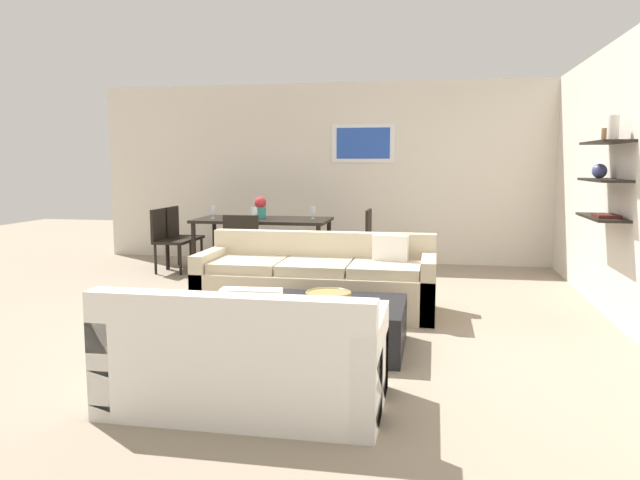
{
  "coord_description": "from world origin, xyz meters",
  "views": [
    {
      "loc": [
        1.31,
        -5.69,
        1.52
      ],
      "look_at": [
        0.2,
        0.2,
        0.75
      ],
      "focal_mm": 34.24,
      "sensor_mm": 36.0,
      "label": 1
    }
  ],
  "objects_px": {
    "decorative_bowl": "(328,297)",
    "sofa_beige": "(318,283)",
    "dining_chair_left_far": "(179,233)",
    "dining_chair_foot": "(244,245)",
    "centerpiece_vase": "(260,207)",
    "wine_glass_left_near": "(213,210)",
    "dining_chair_right_far": "(360,237)",
    "coffee_table": "(333,325)",
    "wine_glass_foot": "(254,211)",
    "dining_table": "(263,224)",
    "wine_glass_right_far": "(313,210)",
    "dining_chair_left_near": "(167,236)",
    "loveseat_white": "(247,360)"
  },
  "relations": [
    {
      "from": "wine_glass_right_far",
      "to": "centerpiece_vase",
      "type": "bearing_deg",
      "value": -174.52
    },
    {
      "from": "wine_glass_left_near",
      "to": "wine_glass_foot",
      "type": "bearing_deg",
      "value": -22.59
    },
    {
      "from": "dining_table",
      "to": "dining_chair_foot",
      "type": "height_order",
      "value": "dining_chair_foot"
    },
    {
      "from": "loveseat_white",
      "to": "dining_chair_foot",
      "type": "relative_size",
      "value": 1.91
    },
    {
      "from": "dining_table",
      "to": "centerpiece_vase",
      "type": "bearing_deg",
      "value": 135.96
    },
    {
      "from": "wine_glass_right_far",
      "to": "coffee_table",
      "type": "bearing_deg",
      "value": -75.99
    },
    {
      "from": "coffee_table",
      "to": "dining_chair_left_far",
      "type": "xyz_separation_m",
      "value": [
        -2.83,
        3.43,
        0.31
      ]
    },
    {
      "from": "centerpiece_vase",
      "to": "wine_glass_left_near",
      "type": "bearing_deg",
      "value": -166.18
    },
    {
      "from": "coffee_table",
      "to": "wine_glass_right_far",
      "type": "distance_m",
      "value": 3.5
    },
    {
      "from": "loveseat_white",
      "to": "dining_chair_right_far",
      "type": "xyz_separation_m",
      "value": [
        0.14,
        4.7,
        0.21
      ]
    },
    {
      "from": "decorative_bowl",
      "to": "wine_glass_left_near",
      "type": "bearing_deg",
      "value": 124.73
    },
    {
      "from": "loveseat_white",
      "to": "dining_chair_left_far",
      "type": "xyz_separation_m",
      "value": [
        -2.5,
        4.7,
        0.21
      ]
    },
    {
      "from": "wine_glass_left_near",
      "to": "dining_chair_left_far",
      "type": "bearing_deg",
      "value": 153.7
    },
    {
      "from": "dining_chair_left_near",
      "to": "dining_chair_foot",
      "type": "xyz_separation_m",
      "value": [
        1.32,
        -0.66,
        0.0
      ]
    },
    {
      "from": "dining_table",
      "to": "centerpiece_vase",
      "type": "height_order",
      "value": "centerpiece_vase"
    },
    {
      "from": "sofa_beige",
      "to": "decorative_bowl",
      "type": "bearing_deg",
      "value": -75.14
    },
    {
      "from": "sofa_beige",
      "to": "decorative_bowl",
      "type": "distance_m",
      "value": 1.28
    },
    {
      "from": "loveseat_white",
      "to": "decorative_bowl",
      "type": "xyz_separation_m",
      "value": [
        0.29,
        1.28,
        0.14
      ]
    },
    {
      "from": "sofa_beige",
      "to": "dining_table",
      "type": "bearing_deg",
      "value": 120.01
    },
    {
      "from": "dining_chair_right_far",
      "to": "centerpiece_vase",
      "type": "distance_m",
      "value": 1.43
    },
    {
      "from": "dining_chair_left_far",
      "to": "dining_chair_foot",
      "type": "relative_size",
      "value": 1.0
    },
    {
      "from": "loveseat_white",
      "to": "dining_table",
      "type": "bearing_deg",
      "value": 104.72
    },
    {
      "from": "dining_chair_right_far",
      "to": "wine_glass_left_near",
      "type": "distance_m",
      "value": 2.05
    },
    {
      "from": "dining_table",
      "to": "dining_chair_foot",
      "type": "bearing_deg",
      "value": -90.0
    },
    {
      "from": "loveseat_white",
      "to": "coffee_table",
      "type": "height_order",
      "value": "loveseat_white"
    },
    {
      "from": "wine_glass_foot",
      "to": "loveseat_white",
      "type": "bearing_deg",
      "value": -73.93
    },
    {
      "from": "dining_chair_right_far",
      "to": "sofa_beige",
      "type": "bearing_deg",
      "value": -94.43
    },
    {
      "from": "dining_chair_left_far",
      "to": "wine_glass_left_near",
      "type": "xyz_separation_m",
      "value": [
        0.64,
        -0.32,
        0.37
      ]
    },
    {
      "from": "dining_chair_left_near",
      "to": "centerpiece_vase",
      "type": "bearing_deg",
      "value": 11.0
    },
    {
      "from": "wine_glass_right_far",
      "to": "wine_glass_foot",
      "type": "height_order",
      "value": "wine_glass_foot"
    },
    {
      "from": "wine_glass_right_far",
      "to": "loveseat_white",
      "type": "bearing_deg",
      "value": -83.75
    },
    {
      "from": "dining_chair_foot",
      "to": "wine_glass_foot",
      "type": "xyz_separation_m",
      "value": [
        -0.0,
        0.47,
        0.38
      ]
    },
    {
      "from": "dining_chair_foot",
      "to": "wine_glass_foot",
      "type": "relative_size",
      "value": 4.81
    },
    {
      "from": "centerpiece_vase",
      "to": "dining_chair_left_far",
      "type": "bearing_deg",
      "value": 172.79
    },
    {
      "from": "decorative_bowl",
      "to": "wine_glass_foot",
      "type": "relative_size",
      "value": 2.06
    },
    {
      "from": "dining_table",
      "to": "dining_chair_left_near",
      "type": "height_order",
      "value": "dining_chair_left_near"
    },
    {
      "from": "dining_chair_left_far",
      "to": "centerpiece_vase",
      "type": "relative_size",
      "value": 2.97
    },
    {
      "from": "wine_glass_left_near",
      "to": "dining_chair_right_far",
      "type": "bearing_deg",
      "value": 9.02
    },
    {
      "from": "dining_table",
      "to": "centerpiece_vase",
      "type": "distance_m",
      "value": 0.23
    },
    {
      "from": "dining_table",
      "to": "loveseat_white",
      "type": "bearing_deg",
      "value": -75.28
    },
    {
      "from": "decorative_bowl",
      "to": "dining_chair_left_near",
      "type": "distance_m",
      "value": 4.1
    },
    {
      "from": "sofa_beige",
      "to": "dining_chair_left_far",
      "type": "distance_m",
      "value": 3.3
    },
    {
      "from": "coffee_table",
      "to": "wine_glass_foot",
      "type": "relative_size",
      "value": 6.35
    },
    {
      "from": "coffee_table",
      "to": "dining_table",
      "type": "height_order",
      "value": "dining_table"
    },
    {
      "from": "decorative_bowl",
      "to": "sofa_beige",
      "type": "bearing_deg",
      "value": 104.86
    },
    {
      "from": "coffee_table",
      "to": "dining_table",
      "type": "distance_m",
      "value": 3.59
    },
    {
      "from": "dining_chair_left_far",
      "to": "wine_glass_foot",
      "type": "distance_m",
      "value": 1.49
    },
    {
      "from": "dining_table",
      "to": "wine_glass_foot",
      "type": "distance_m",
      "value": 0.44
    },
    {
      "from": "decorative_bowl",
      "to": "wine_glass_left_near",
      "type": "height_order",
      "value": "wine_glass_left_near"
    },
    {
      "from": "sofa_beige",
      "to": "dining_chair_foot",
      "type": "distance_m",
      "value": 1.62
    }
  ]
}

